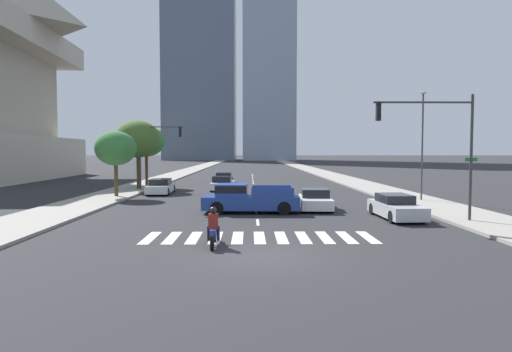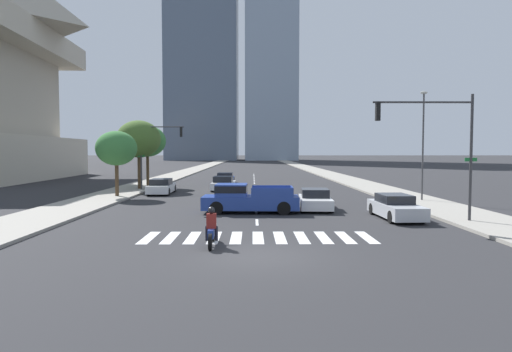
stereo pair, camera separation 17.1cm
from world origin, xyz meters
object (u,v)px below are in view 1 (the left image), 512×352
(street_tree_nearest, at_px, (116,148))
(street_tree_second, at_px, (138,139))
(traffic_signal_far, at_px, (156,144))
(pickup_truck, at_px, (246,199))
(traffic_signal_near, at_px, (436,134))
(sedan_white_2, at_px, (315,200))
(sedan_blue_1, at_px, (224,179))
(sedan_white_0, at_px, (223,184))
(motorcycle_lead, at_px, (213,230))
(sedan_white_3, at_px, (161,187))
(street_tree_third, at_px, (146,141))
(sedan_silver_4, at_px, (396,207))
(street_lamp_east, at_px, (422,137))

(street_tree_nearest, bearing_deg, street_tree_second, 90.00)
(traffic_signal_far, bearing_deg, street_tree_nearest, -106.59)
(pickup_truck, distance_m, traffic_signal_near, 10.76)
(sedan_white_2, xyz_separation_m, street_tree_nearest, (-14.21, 7.06, 3.20))
(pickup_truck, relative_size, sedan_blue_1, 1.30)
(traffic_signal_near, bearing_deg, traffic_signal_far, -46.53)
(sedan_white_0, relative_size, sedan_white_2, 1.01)
(motorcycle_lead, bearing_deg, sedan_white_3, 14.97)
(street_tree_nearest, height_order, street_tree_third, street_tree_third)
(sedan_silver_4, bearing_deg, sedan_white_3, -134.53)
(pickup_truck, distance_m, sedan_white_2, 4.46)
(sedan_white_2, relative_size, street_tree_second, 0.72)
(sedan_white_2, height_order, street_tree_second, street_tree_second)
(sedan_silver_4, distance_m, street_tree_third, 27.96)
(street_lamp_east, bearing_deg, street_tree_third, 149.31)
(sedan_white_2, distance_m, street_tree_third, 22.72)
(motorcycle_lead, height_order, street_tree_second, street_tree_second)
(sedan_white_3, height_order, street_tree_second, street_tree_second)
(sedan_white_3, distance_m, street_tree_nearest, 5.30)
(traffic_signal_far, height_order, street_tree_nearest, traffic_signal_far)
(traffic_signal_near, distance_m, street_tree_third, 29.79)
(street_tree_second, bearing_deg, street_tree_third, 90.00)
(sedan_white_2, bearing_deg, street_tree_third, -136.76)
(pickup_truck, height_order, street_tree_third, street_tree_third)
(sedan_blue_1, xyz_separation_m, street_tree_third, (-7.37, -5.14, 4.00))
(pickup_truck, bearing_deg, traffic_signal_far, -58.76)
(sedan_white_0, bearing_deg, street_lamp_east, -120.57)
(sedan_white_2, bearing_deg, street_tree_second, -130.55)
(sedan_blue_1, relative_size, traffic_signal_near, 0.70)
(street_tree_second, bearing_deg, traffic_signal_near, -44.95)
(sedan_silver_4, relative_size, traffic_signal_near, 0.77)
(traffic_signal_near, bearing_deg, street_tree_third, -49.57)
(traffic_signal_far, bearing_deg, sedan_blue_1, 59.12)
(motorcycle_lead, xyz_separation_m, street_lamp_east, (13.47, 14.66, 3.96))
(pickup_truck, distance_m, sedan_blue_1, 23.99)
(street_lamp_east, height_order, street_tree_nearest, street_lamp_east)
(street_tree_second, bearing_deg, street_lamp_east, -23.84)
(sedan_white_0, relative_size, sedan_silver_4, 0.95)
(motorcycle_lead, relative_size, street_tree_third, 0.37)
(sedan_white_3, distance_m, traffic_signal_near, 23.12)
(street_tree_nearest, bearing_deg, street_tree_third, 90.00)
(traffic_signal_near, distance_m, traffic_signal_far, 25.48)
(traffic_signal_near, bearing_deg, sedan_silver_4, -49.38)
(street_lamp_east, xyz_separation_m, street_tree_third, (-22.31, 13.24, 0.02))
(sedan_white_3, bearing_deg, traffic_signal_far, 17.87)
(sedan_white_3, height_order, traffic_signal_near, traffic_signal_near)
(street_tree_nearest, bearing_deg, traffic_signal_near, -32.82)
(sedan_white_3, xyz_separation_m, street_tree_third, (-2.77, 7.01, 3.96))
(sedan_white_2, bearing_deg, sedan_white_0, -150.78)
(sedan_blue_1, distance_m, street_lamp_east, 24.01)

